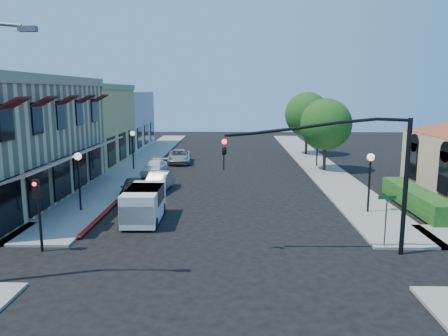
{
  "coord_description": "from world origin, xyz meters",
  "views": [
    {
      "loc": [
        0.58,
        -16.98,
        7.11
      ],
      "look_at": [
        0.03,
        8.51,
        2.6
      ],
      "focal_mm": 35.0,
      "sensor_mm": 36.0,
      "label": 1
    }
  ],
  "objects_px": {
    "street_tree_a": "(326,124)",
    "signal_mast_arm": "(357,163)",
    "lamppost_left_near": "(78,167)",
    "parked_car_c": "(155,168)",
    "lamppost_right_far": "(318,138)",
    "parked_car_b": "(159,181)",
    "street_tree_b": "(307,114)",
    "parked_car_a": "(133,188)",
    "secondary_signal": "(38,202)",
    "lamppost_left_far": "(133,140)",
    "street_name_sign": "(386,213)",
    "white_van": "(144,202)",
    "parked_car_d": "(179,156)",
    "lamppost_right_near": "(370,168)"
  },
  "relations": [
    {
      "from": "street_tree_b",
      "to": "parked_car_c",
      "type": "xyz_separation_m",
      "value": [
        -15.0,
        -12.0,
        -3.96
      ]
    },
    {
      "from": "lamppost_left_near",
      "to": "parked_car_c",
      "type": "xyz_separation_m",
      "value": [
        2.3,
        12.0,
        -2.15
      ]
    },
    {
      "from": "street_name_sign",
      "to": "parked_car_a",
      "type": "xyz_separation_m",
      "value": [
        -13.7,
        9.5,
        -1.05
      ]
    },
    {
      "from": "lamppost_left_near",
      "to": "lamppost_left_far",
      "type": "height_order",
      "value": "same"
    },
    {
      "from": "lamppost_left_far",
      "to": "parked_car_a",
      "type": "height_order",
      "value": "lamppost_left_far"
    },
    {
      "from": "street_name_sign",
      "to": "parked_car_c",
      "type": "xyz_separation_m",
      "value": [
        -13.7,
        17.8,
        -1.11
      ]
    },
    {
      "from": "street_tree_b",
      "to": "signal_mast_arm",
      "type": "xyz_separation_m",
      "value": [
        -2.94,
        -30.5,
        -0.46
      ]
    },
    {
      "from": "signal_mast_arm",
      "to": "street_tree_b",
      "type": "bearing_deg",
      "value": 84.49
    },
    {
      "from": "street_tree_a",
      "to": "secondary_signal",
      "type": "height_order",
      "value": "street_tree_a"
    },
    {
      "from": "parked_car_a",
      "to": "parked_car_b",
      "type": "height_order",
      "value": "parked_car_b"
    },
    {
      "from": "signal_mast_arm",
      "to": "lamppost_right_far",
      "type": "xyz_separation_m",
      "value": [
        2.64,
        22.5,
        -1.35
      ]
    },
    {
      "from": "signal_mast_arm",
      "to": "lamppost_left_far",
      "type": "bearing_deg",
      "value": 125.0
    },
    {
      "from": "street_tree_a",
      "to": "signal_mast_arm",
      "type": "bearing_deg",
      "value": -98.17
    },
    {
      "from": "street_name_sign",
      "to": "white_van",
      "type": "xyz_separation_m",
      "value": [
        -11.82,
        3.97,
        -0.62
      ]
    },
    {
      "from": "street_tree_a",
      "to": "parked_car_b",
      "type": "relative_size",
      "value": 1.59
    },
    {
      "from": "parked_car_d",
      "to": "signal_mast_arm",
      "type": "bearing_deg",
      "value": -71.07
    },
    {
      "from": "secondary_signal",
      "to": "lamppost_right_far",
      "type": "xyz_separation_m",
      "value": [
        16.5,
        22.59,
        0.42
      ]
    },
    {
      "from": "white_van",
      "to": "lamppost_left_near",
      "type": "bearing_deg",
      "value": 156.33
    },
    {
      "from": "parked_car_b",
      "to": "street_tree_a",
      "type": "bearing_deg",
      "value": 36.73
    },
    {
      "from": "lamppost_left_near",
      "to": "white_van",
      "type": "bearing_deg",
      "value": -23.67
    },
    {
      "from": "street_tree_b",
      "to": "lamppost_right_far",
      "type": "relative_size",
      "value": 1.97
    },
    {
      "from": "street_tree_a",
      "to": "lamppost_left_near",
      "type": "xyz_separation_m",
      "value": [
        -17.3,
        -14.0,
        -1.46
      ]
    },
    {
      "from": "street_tree_a",
      "to": "lamppost_left_far",
      "type": "distance_m",
      "value": 17.36
    },
    {
      "from": "street_tree_a",
      "to": "parked_car_b",
      "type": "bearing_deg",
      "value": -148.98
    },
    {
      "from": "signal_mast_arm",
      "to": "lamppost_left_far",
      "type": "height_order",
      "value": "signal_mast_arm"
    },
    {
      "from": "lamppost_left_far",
      "to": "white_van",
      "type": "xyz_separation_m",
      "value": [
        4.18,
        -15.83,
        -1.66
      ]
    },
    {
      "from": "signal_mast_arm",
      "to": "lamppost_right_far",
      "type": "height_order",
      "value": "signal_mast_arm"
    },
    {
      "from": "street_tree_a",
      "to": "lamppost_right_far",
      "type": "height_order",
      "value": "street_tree_a"
    },
    {
      "from": "street_name_sign",
      "to": "lamppost_left_near",
      "type": "relative_size",
      "value": 0.7
    },
    {
      "from": "street_tree_a",
      "to": "lamppost_left_far",
      "type": "height_order",
      "value": "street_tree_a"
    },
    {
      "from": "white_van",
      "to": "parked_car_b",
      "type": "xyz_separation_m",
      "value": [
        -0.48,
        7.65,
        -0.4
      ]
    },
    {
      "from": "signal_mast_arm",
      "to": "parked_car_b",
      "type": "bearing_deg",
      "value": 130.85
    },
    {
      "from": "parked_car_c",
      "to": "lamppost_left_far",
      "type": "bearing_deg",
      "value": 144.46
    },
    {
      "from": "parked_car_b",
      "to": "white_van",
      "type": "bearing_deg",
      "value": -80.69
    },
    {
      "from": "street_tree_a",
      "to": "white_van",
      "type": "relative_size",
      "value": 1.53
    },
    {
      "from": "street_name_sign",
      "to": "lamppost_left_near",
      "type": "xyz_separation_m",
      "value": [
        -16.0,
        5.8,
        1.04
      ]
    },
    {
      "from": "white_van",
      "to": "parked_car_b",
      "type": "height_order",
      "value": "white_van"
    },
    {
      "from": "street_tree_b",
      "to": "parked_car_a",
      "type": "xyz_separation_m",
      "value": [
        -15.0,
        -20.3,
        -3.89
      ]
    },
    {
      "from": "lamppost_left_far",
      "to": "lamppost_right_far",
      "type": "height_order",
      "value": "same"
    },
    {
      "from": "lamppost_right_far",
      "to": "white_van",
      "type": "distance_m",
      "value": 22.02
    },
    {
      "from": "signal_mast_arm",
      "to": "lamppost_left_near",
      "type": "relative_size",
      "value": 2.24
    },
    {
      "from": "parked_car_c",
      "to": "lamppost_right_near",
      "type": "bearing_deg",
      "value": -33.76
    },
    {
      "from": "lamppost_right_far",
      "to": "parked_car_c",
      "type": "relative_size",
      "value": 0.88
    },
    {
      "from": "parked_car_a",
      "to": "parked_car_b",
      "type": "relative_size",
      "value": 0.94
    },
    {
      "from": "signal_mast_arm",
      "to": "lamppost_left_near",
      "type": "height_order",
      "value": "signal_mast_arm"
    },
    {
      "from": "lamppost_left_near",
      "to": "white_van",
      "type": "xyz_separation_m",
      "value": [
        4.18,
        -1.83,
        -1.66
      ]
    },
    {
      "from": "street_tree_a",
      "to": "street_name_sign",
      "type": "height_order",
      "value": "street_tree_a"
    },
    {
      "from": "parked_car_a",
      "to": "lamppost_right_far",
      "type": "bearing_deg",
      "value": 32.92
    },
    {
      "from": "lamppost_right_far",
      "to": "parked_car_d",
      "type": "relative_size",
      "value": 0.74
    },
    {
      "from": "white_van",
      "to": "parked_car_d",
      "type": "xyz_separation_m",
      "value": [
        -0.48,
        19.83,
        -0.41
      ]
    }
  ]
}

